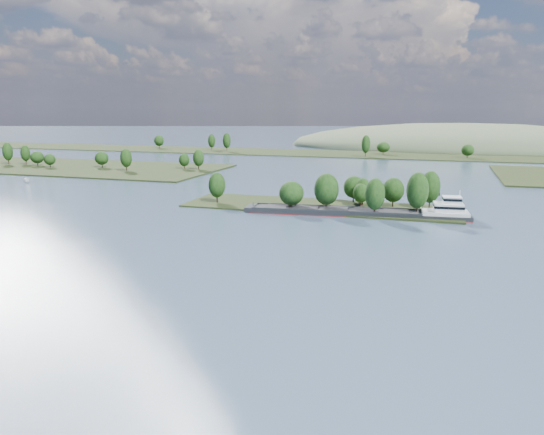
% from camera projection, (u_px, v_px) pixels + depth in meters
% --- Properties ---
extents(ground, '(1800.00, 1800.00, 0.00)m').
position_uv_depth(ground, '(270.00, 248.00, 138.63)').
color(ground, '#324857').
rests_on(ground, ground).
extents(tree_island, '(100.00, 31.01, 15.78)m').
position_uv_depth(tree_island, '(339.00, 197.00, 190.06)').
color(tree_island, black).
rests_on(tree_island, ground).
extents(back_shoreline, '(900.00, 60.00, 16.74)m').
position_uv_depth(back_shoreline, '(395.00, 155.00, 396.86)').
color(back_shoreline, black).
rests_on(back_shoreline, ground).
extents(hill_west, '(320.00, 160.00, 44.00)m').
position_uv_depth(hill_west, '(464.00, 148.00, 475.09)').
color(hill_west, '#49583D').
rests_on(hill_west, ground).
extents(cargo_barge, '(76.43, 16.67, 10.27)m').
position_uv_depth(cargo_barge, '(371.00, 212.00, 179.55)').
color(cargo_barge, black).
rests_on(cargo_barge, ground).
extents(motorboat, '(6.07, 5.48, 2.31)m').
position_uv_depth(motorboat, '(27.00, 180.00, 256.98)').
color(motorboat, silver).
rests_on(motorboat, ground).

